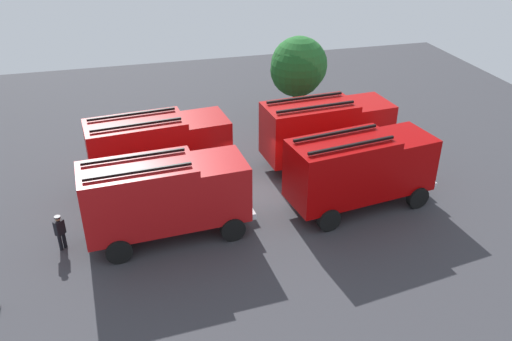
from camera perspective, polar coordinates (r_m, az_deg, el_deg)
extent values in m
plane|color=#38383D|center=(26.92, 0.00, -2.61)|extent=(46.95, 46.95, 0.00)
cube|color=#B31113|center=(23.56, -3.88, -1.69)|extent=(2.37, 2.65, 2.60)
cube|color=#8C9EAD|center=(23.65, -1.45, -0.62)|extent=(0.23, 2.13, 1.46)
cube|color=#B31113|center=(23.00, -12.34, -2.75)|extent=(4.96, 2.83, 2.90)
cube|color=black|center=(22.85, -12.98, 1.47)|extent=(4.32, 0.42, 0.12)
cube|color=black|center=(21.63, -12.52, -0.10)|extent=(4.32, 0.42, 0.12)
cube|color=silver|center=(24.44, -1.07, -3.56)|extent=(0.36, 2.38, 0.28)
cylinder|color=black|center=(25.40, -4.05, -3.33)|extent=(1.12, 0.43, 1.10)
cylinder|color=black|center=(23.47, -2.50, -6.28)|extent=(1.12, 0.43, 1.10)
cylinder|color=black|center=(24.87, -15.05, -5.15)|extent=(1.12, 0.43, 1.10)
cylinder|color=black|center=(22.89, -14.47, -8.35)|extent=(1.12, 0.43, 1.10)
cube|color=#AA0304|center=(26.76, 15.48, 1.20)|extent=(2.54, 2.79, 2.60)
cube|color=#8C9EAD|center=(27.25, 17.32, 2.17)|extent=(0.39, 2.11, 1.46)
cube|color=#AA0304|center=(24.83, 9.08, 0.08)|extent=(5.11, 3.17, 2.90)
cube|color=black|center=(24.65, 8.54, 3.99)|extent=(4.29, 0.74, 0.12)
cube|color=black|center=(23.61, 10.23, 2.69)|extent=(4.29, 0.74, 0.12)
cube|color=silver|center=(28.00, 17.13, -0.45)|extent=(0.54, 2.38, 0.28)
cylinder|color=black|center=(28.41, 13.96, -0.46)|extent=(1.14, 0.50, 1.10)
cylinder|color=black|center=(26.82, 16.91, -2.76)|extent=(1.14, 0.50, 1.10)
cylinder|color=black|center=(26.02, 5.18, -2.54)|extent=(1.14, 0.50, 1.10)
cylinder|color=black|center=(24.28, 7.81, -5.23)|extent=(1.14, 0.50, 1.10)
cube|color=#A90D0D|center=(27.79, -5.45, 3.23)|extent=(2.44, 2.71, 2.60)
cube|color=#8C9EAD|center=(27.91, -3.40, 4.15)|extent=(0.30, 2.12, 1.46)
cube|color=#A90D0D|center=(27.14, -12.59, 2.33)|extent=(5.03, 2.98, 2.90)
cube|color=black|center=(27.13, -13.18, 5.90)|extent=(4.31, 0.56, 0.12)
cube|color=black|center=(25.87, -12.70, 4.82)|extent=(4.31, 0.56, 0.12)
cube|color=silver|center=(28.59, -3.03, 1.53)|extent=(0.44, 2.38, 0.28)
cylinder|color=black|center=(29.56, -5.57, 1.51)|extent=(1.13, 0.46, 1.10)
cylinder|color=black|center=(27.52, -4.22, -0.62)|extent=(1.13, 0.46, 1.10)
cylinder|color=black|center=(28.88, -14.96, -0.10)|extent=(1.13, 0.46, 1.10)
cylinder|color=black|center=(26.78, -14.30, -2.42)|extent=(1.13, 0.46, 1.10)
cube|color=#B90C0B|center=(30.27, 11.71, 4.95)|extent=(2.40, 2.67, 2.60)
cube|color=#8C9EAD|center=(30.68, 13.47, 5.72)|extent=(0.26, 2.12, 1.46)
cube|color=#B90C0B|center=(28.65, 5.67, 4.37)|extent=(4.99, 2.89, 2.90)
cube|color=black|center=(28.63, 5.25, 7.77)|extent=(4.32, 0.48, 0.12)
cube|color=black|center=(27.47, 6.43, 6.79)|extent=(4.32, 0.48, 0.12)
cube|color=silver|center=(31.34, 13.40, 3.29)|extent=(0.40, 2.38, 0.28)
cylinder|color=black|center=(31.93, 10.68, 3.29)|extent=(1.13, 0.44, 1.10)
cylinder|color=black|center=(30.11, 12.88, 1.42)|extent=(1.13, 0.44, 1.10)
cylinder|color=black|center=(29.93, 2.47, 2.00)|extent=(1.13, 0.44, 1.10)
cylinder|color=black|center=(27.98, 4.29, -0.09)|extent=(1.13, 0.44, 1.10)
cylinder|color=black|center=(29.26, 12.39, 0.27)|extent=(0.16, 0.16, 0.77)
cylinder|color=black|center=(29.07, 12.39, 0.08)|extent=(0.16, 0.16, 0.77)
cube|color=#B7140F|center=(28.83, 12.54, 1.44)|extent=(0.40, 0.48, 0.67)
sphere|color=tan|center=(28.64, 12.63, 2.23)|extent=(0.22, 0.22, 0.22)
cylinder|color=#B7140F|center=(28.60, 12.65, 2.39)|extent=(0.27, 0.27, 0.07)
cylinder|color=black|center=(24.42, -20.22, -7.24)|extent=(0.16, 0.16, 0.76)
cylinder|color=black|center=(24.51, -19.85, -7.01)|extent=(0.16, 0.16, 0.76)
cube|color=black|center=(24.07, -20.31, -5.74)|extent=(0.47, 0.46, 0.66)
sphere|color=#9E704C|center=(23.84, -20.49, -4.87)|extent=(0.22, 0.22, 0.22)
cylinder|color=black|center=(23.80, -20.53, -4.70)|extent=(0.27, 0.27, 0.06)
cylinder|color=brown|center=(34.86, 4.25, 6.83)|extent=(0.42, 0.42, 2.09)
sphere|color=#19511E|center=(34.02, 4.40, 10.68)|extent=(3.34, 3.34, 3.34)
cylinder|color=brown|center=(35.15, 4.46, 7.14)|extent=(0.45, 0.45, 2.23)
sphere|color=#236628|center=(34.27, 4.63, 11.23)|extent=(3.57, 3.57, 3.57)
cone|color=#F2600C|center=(32.10, 4.13, 3.40)|extent=(0.43, 0.43, 0.62)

